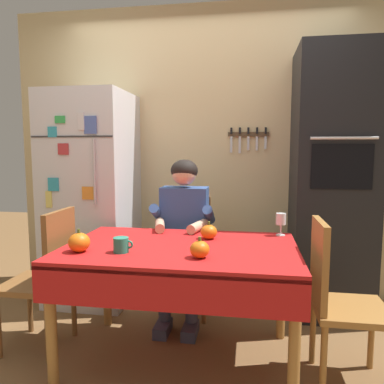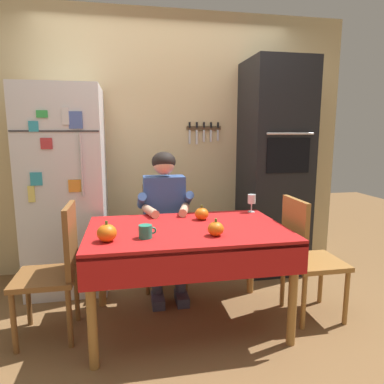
{
  "view_description": "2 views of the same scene",
  "coord_description": "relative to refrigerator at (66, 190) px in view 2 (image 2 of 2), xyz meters",
  "views": [
    {
      "loc": [
        0.41,
        -2.04,
        1.32
      ],
      "look_at": [
        0.05,
        0.24,
        1.05
      ],
      "focal_mm": 34.38,
      "sensor_mm": 36.0,
      "label": 1
    },
    {
      "loc": [
        -0.41,
        -2.24,
        1.41
      ],
      "look_at": [
        0.05,
        0.17,
        0.98
      ],
      "focal_mm": 32.08,
      "sensor_mm": 36.0,
      "label": 2
    }
  ],
  "objects": [
    {
      "name": "chair_left_side",
      "position": [
        0.05,
        -0.84,
        -0.39
      ],
      "size": [
        0.4,
        0.4,
        0.93
      ],
      "color": "brown",
      "rests_on": "ground"
    },
    {
      "name": "pumpkin_small",
      "position": [
        1.1,
        -1.1,
        -0.11
      ],
      "size": [
        0.11,
        0.11,
        0.12
      ],
      "color": "orange",
      "rests_on": "dining_table"
    },
    {
      "name": "pumpkin_medium",
      "position": [
        1.1,
        -0.67,
        -0.11
      ],
      "size": [
        0.11,
        0.11,
        0.12
      ],
      "color": "orange",
      "rests_on": "dining_table"
    },
    {
      "name": "chair_right_side",
      "position": [
        1.85,
        -0.93,
        -0.39
      ],
      "size": [
        0.4,
        0.4,
        0.93
      ],
      "color": "#9E6B33",
      "rests_on": "ground"
    },
    {
      "name": "ground_plane",
      "position": [
        0.95,
        -0.96,
        -0.9
      ],
      "size": [
        10.0,
        10.0,
        0.0
      ],
      "primitive_type": "plane",
      "color": "brown",
      "rests_on": "ground"
    },
    {
      "name": "wall_oven",
      "position": [
        2.0,
        0.04,
        0.15
      ],
      "size": [
        0.6,
        0.64,
        2.1
      ],
      "color": "black",
      "rests_on": "ground"
    },
    {
      "name": "back_wall_assembly",
      "position": [
        1.0,
        0.39,
        0.4
      ],
      "size": [
        3.7,
        0.13,
        2.6
      ],
      "color": "#D1B784",
      "rests_on": "ground"
    },
    {
      "name": "chair_behind_person",
      "position": [
        0.86,
        -0.09,
        -0.39
      ],
      "size": [
        0.4,
        0.4,
        0.93
      ],
      "color": "brown",
      "rests_on": "ground"
    },
    {
      "name": "refrigerator",
      "position": [
        0.0,
        0.0,
        0.0
      ],
      "size": [
        0.68,
        0.71,
        1.8
      ],
      "color": "silver",
      "rests_on": "ground"
    },
    {
      "name": "coffee_mug",
      "position": [
        0.65,
        -1.06,
        -0.12
      ],
      "size": [
        0.11,
        0.09,
        0.09
      ],
      "color": "#237F66",
      "rests_on": "dining_table"
    },
    {
      "name": "seated_person",
      "position": [
        0.86,
        -0.28,
        -0.16
      ],
      "size": [
        0.47,
        0.55,
        1.25
      ],
      "color": "#38384C",
      "rests_on": "ground"
    },
    {
      "name": "pumpkin_large",
      "position": [
        0.41,
        -1.09,
        -0.11
      ],
      "size": [
        0.12,
        0.12,
        0.13
      ],
      "color": "orange",
      "rests_on": "dining_table"
    },
    {
      "name": "dining_table",
      "position": [
        0.95,
        -0.88,
        -0.24
      ],
      "size": [
        1.4,
        0.9,
        0.74
      ],
      "color": "#9E6B33",
      "rests_on": "ground"
    },
    {
      "name": "wine_glass",
      "position": [
        1.57,
        -0.49,
        -0.05
      ],
      "size": [
        0.07,
        0.07,
        0.15
      ],
      "color": "white",
      "rests_on": "dining_table"
    }
  ]
}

